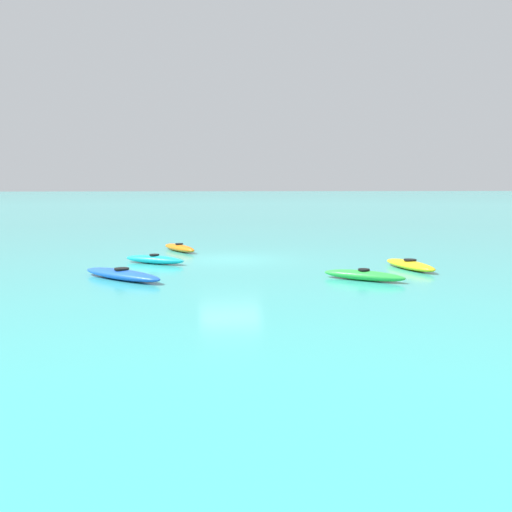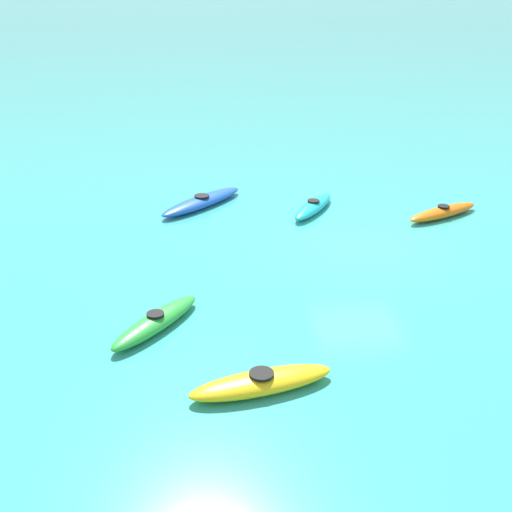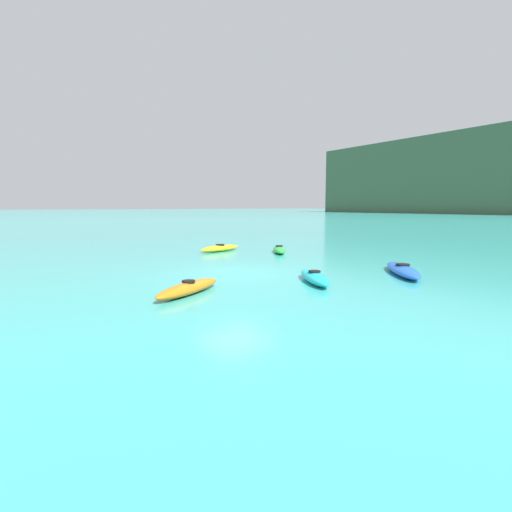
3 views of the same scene
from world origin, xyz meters
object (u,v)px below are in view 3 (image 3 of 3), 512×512
at_px(kayak_green, 279,249).
at_px(kayak_yellow, 220,248).
at_px(kayak_blue, 403,270).
at_px(kayak_orange, 189,288).
at_px(kayak_cyan, 314,277).

bearing_deg(kayak_green, kayak_yellow, -140.50).
xyz_separation_m(kayak_green, kayak_blue, (7.66, -1.16, -0.00)).
xyz_separation_m(kayak_green, kayak_orange, (5.92, -8.49, -0.00)).
bearing_deg(kayak_blue, kayak_yellow, -175.38).
height_order(kayak_cyan, kayak_green, same).
distance_m(kayak_green, kayak_blue, 7.75).
bearing_deg(kayak_yellow, kayak_cyan, -16.07).
height_order(kayak_cyan, kayak_orange, same).
relative_size(kayak_cyan, kayak_orange, 0.94).
distance_m(kayak_orange, kayak_blue, 7.53).
relative_size(kayak_orange, kayak_blue, 0.90).
bearing_deg(kayak_blue, kayak_cyan, -103.54).
xyz_separation_m(kayak_cyan, kayak_orange, (-0.91, -3.86, -0.00)).
relative_size(kayak_cyan, kayak_yellow, 0.92).
distance_m(kayak_cyan, kayak_green, 8.25).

